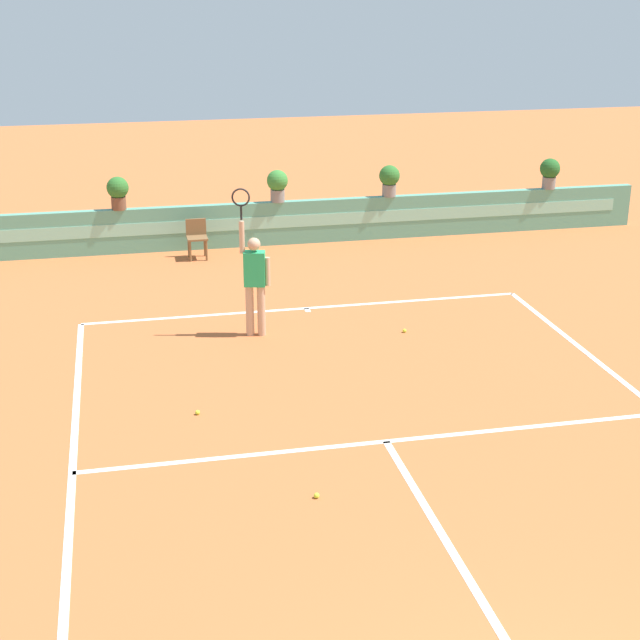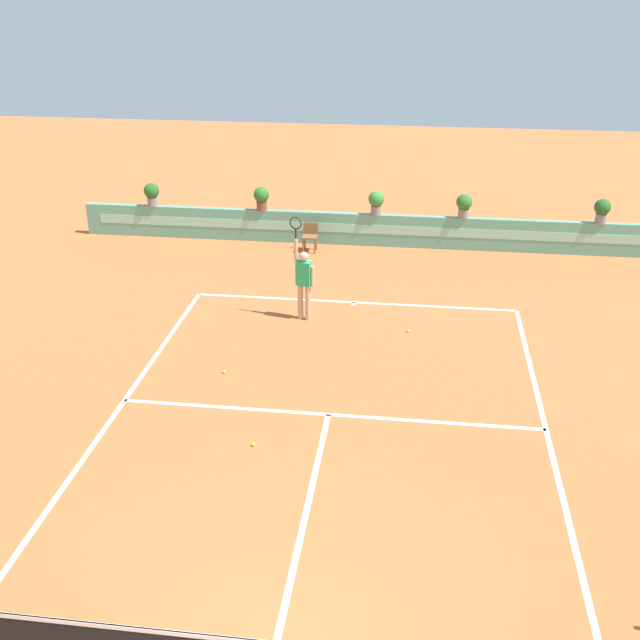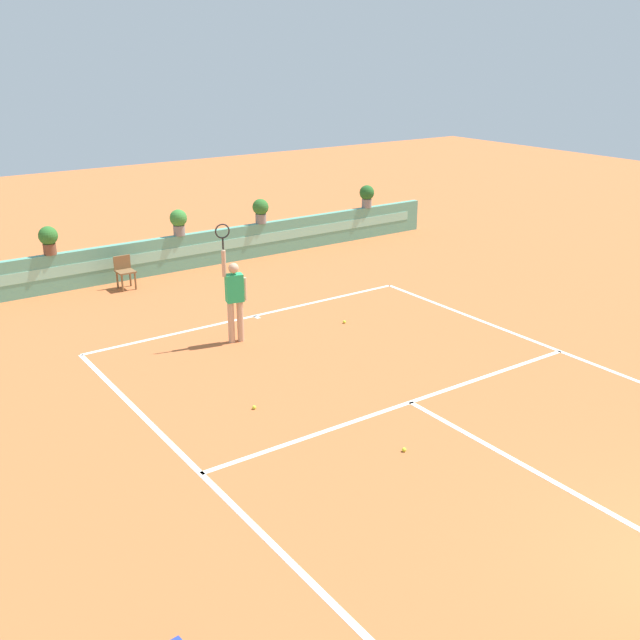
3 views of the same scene
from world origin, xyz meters
name	(u,v)px [view 1 (image 1 of 3)]	position (x,y,z in m)	size (l,w,h in m)	color
ground_plane	(395,455)	(0.00, 6.00, 0.00)	(60.00, 60.00, 0.00)	#BC6033
court_lines	(380,431)	(0.00, 6.72, 0.00)	(8.32, 11.94, 0.01)	white
back_wall_barrier	(268,224)	(0.00, 16.39, 0.50)	(18.00, 0.21, 1.00)	#599E84
ball_kid_chair	(197,237)	(-1.68, 15.66, 0.48)	(0.44, 0.44, 0.85)	brown
tennis_player	(254,277)	(-1.13, 10.73, 1.05)	(0.61, 0.30, 2.58)	tan
tennis_ball_near_baseline	(317,496)	(-1.22, 5.17, 0.03)	(0.07, 0.07, 0.07)	#CCE033
tennis_ball_mid_court	(198,412)	(-2.41, 7.76, 0.03)	(0.07, 0.07, 0.07)	#CCE033
tennis_ball_by_sideline	(405,331)	(1.43, 10.30, 0.03)	(0.07, 0.07, 0.07)	#CCE033
potted_plant_centre	(277,184)	(0.24, 16.39, 1.41)	(0.48, 0.48, 0.72)	gray
potted_plant_right	(389,179)	(2.87, 16.39, 1.41)	(0.48, 0.48, 0.72)	gray
potted_plant_left	(118,191)	(-3.30, 16.39, 1.41)	(0.48, 0.48, 0.72)	brown
potted_plant_far_right	(550,171)	(6.86, 16.39, 1.41)	(0.48, 0.48, 0.72)	gray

